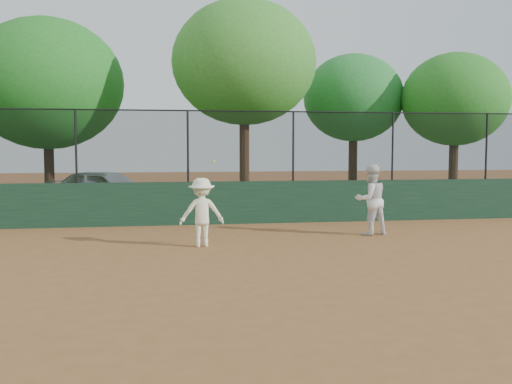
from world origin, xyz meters
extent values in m
plane|color=#965D30|center=(0.00, 0.00, 0.00)|extent=(80.00, 80.00, 0.00)
cube|color=#1B3C26|center=(0.00, 6.00, 0.60)|extent=(26.00, 0.20, 1.20)
cube|color=#2A4B17|center=(0.00, 12.00, 0.00)|extent=(36.00, 12.00, 0.01)
imported|color=#B8BEC2|center=(-3.09, 9.78, 0.72)|extent=(4.52, 3.45, 1.44)
imported|color=white|center=(3.87, 3.41, 0.87)|extent=(0.97, 0.83, 1.75)
imported|color=white|center=(-0.37, 2.42, 0.75)|extent=(0.98, 0.58, 1.50)
sphere|color=#C1D02E|center=(-0.12, 2.18, 1.87)|extent=(0.06, 0.06, 0.06)
cube|color=black|center=(0.00, 6.00, 2.20)|extent=(26.00, 0.02, 2.00)
cylinder|color=black|center=(0.00, 6.00, 3.18)|extent=(26.00, 0.04, 0.04)
cylinder|color=black|center=(-3.50, 6.00, 2.20)|extent=(0.06, 0.06, 2.00)
cylinder|color=black|center=(-0.50, 6.00, 2.20)|extent=(0.06, 0.06, 2.00)
cylinder|color=black|center=(2.50, 6.00, 2.20)|extent=(0.06, 0.06, 2.00)
cylinder|color=black|center=(5.50, 6.00, 2.20)|extent=(0.06, 0.06, 2.00)
cylinder|color=black|center=(8.50, 6.00, 2.20)|extent=(0.06, 0.06, 2.00)
cylinder|color=#3C2714|center=(-5.32, 11.89, 1.17)|extent=(0.36, 0.36, 2.34)
ellipsoid|color=#206A1E|center=(-5.32, 11.89, 4.46)|extent=(5.50, 5.00, 4.75)
cylinder|color=#492D1A|center=(1.69, 10.28, 1.59)|extent=(0.36, 0.36, 3.18)
ellipsoid|color=#387C27|center=(1.69, 10.28, 5.16)|extent=(5.12, 4.65, 4.42)
cylinder|color=#402615|center=(6.60, 12.76, 1.30)|extent=(0.36, 0.36, 2.59)
ellipsoid|color=#24702C|center=(6.60, 12.76, 4.19)|extent=(4.15, 3.77, 3.58)
cylinder|color=#402817|center=(10.16, 11.03, 1.21)|extent=(0.36, 0.36, 2.41)
ellipsoid|color=#266D1F|center=(10.16, 11.03, 4.04)|extent=(4.21, 3.83, 3.64)
camera|label=1|loc=(-1.18, -9.97, 2.18)|focal=40.00mm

